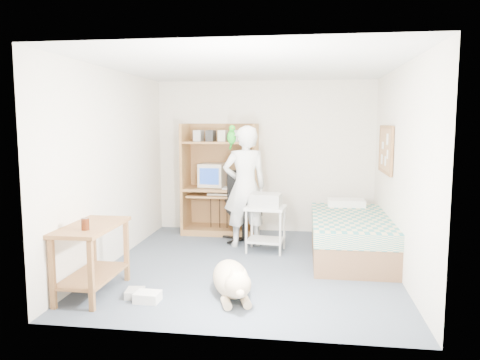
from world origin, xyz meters
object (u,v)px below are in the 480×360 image
(printer_cart, at_px, (266,221))
(office_chair, at_px, (243,216))
(side_desk, at_px, (92,249))
(dog, at_px, (232,279))
(bed, at_px, (350,236))
(person, at_px, (245,186))
(computer_hutch, at_px, (221,184))

(printer_cart, bearing_deg, office_chair, 130.77)
(printer_cart, bearing_deg, side_desk, -125.85)
(dog, bearing_deg, bed, 33.17)
(bed, xyz_separation_m, person, (-1.49, 0.35, 0.60))
(office_chair, xyz_separation_m, dog, (0.20, -2.36, -0.19))
(bed, relative_size, person, 1.14)
(office_chair, relative_size, person, 0.60)
(computer_hutch, relative_size, printer_cart, 2.76)
(bed, xyz_separation_m, side_desk, (-2.85, -1.82, 0.21))
(dog, bearing_deg, side_desk, 166.00)
(computer_hutch, distance_m, printer_cart, 1.39)
(side_desk, height_order, printer_cart, side_desk)
(person, distance_m, printer_cart, 0.62)
(office_chair, distance_m, printer_cart, 0.70)
(person, bearing_deg, office_chair, -97.34)
(side_desk, distance_m, person, 2.58)
(office_chair, height_order, printer_cart, office_chair)
(dog, bearing_deg, office_chair, 76.67)
(computer_hutch, bearing_deg, office_chair, -47.25)
(bed, xyz_separation_m, dog, (-1.36, -1.71, -0.10))
(bed, distance_m, person, 1.65)
(side_desk, relative_size, office_chair, 0.94)
(person, bearing_deg, dog, 73.31)
(computer_hutch, distance_m, dog, 2.97)
(bed, relative_size, printer_cart, 3.10)
(computer_hutch, xyz_separation_m, side_desk, (-0.85, -2.94, -0.33))
(side_desk, bearing_deg, bed, 32.50)
(bed, distance_m, office_chair, 1.70)
(person, distance_m, dog, 2.17)
(bed, height_order, office_chair, office_chair)
(office_chair, relative_size, dog, 0.95)
(bed, height_order, person, person)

